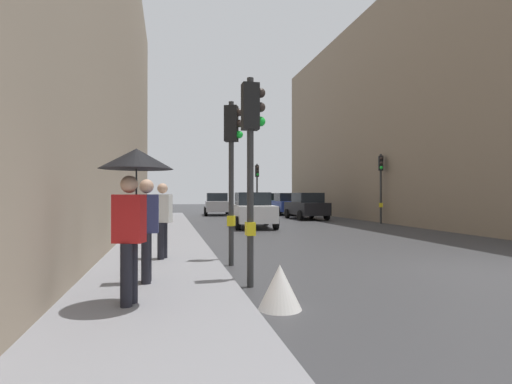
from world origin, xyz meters
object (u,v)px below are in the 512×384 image
Objects in this scene: traffic_light_far_median at (257,180)px; traffic_light_near_left at (252,143)px; pedestrian_with_umbrella at (134,182)px; car_dark_suv at (307,206)px; traffic_light_mid_street at (381,176)px; warning_sign_triangle at (280,287)px; car_green_estate at (269,203)px; car_white_compact at (253,210)px; pedestrian_with_grey_backpack at (144,224)px; pedestrian_with_black_backpack at (161,216)px; car_silver_hatchback at (217,204)px; traffic_light_near_right at (232,152)px; car_blue_van at (286,204)px.

traffic_light_far_median is 1.03× the size of traffic_light_near_left.
car_dark_suv is at bearing 64.25° from pedestrian_with_umbrella.
traffic_light_mid_street is 17.12m from traffic_light_near_left.
traffic_light_mid_street reaches higher than warning_sign_triangle.
car_green_estate is 17.35m from car_white_compact.
car_dark_suv is at bearing 62.69° from pedestrian_with_grey_backpack.
pedestrian_with_black_backpack is 2.57m from pedestrian_with_grey_backpack.
car_silver_hatchback is 22.70m from pedestrian_with_black_backpack.
car_silver_hatchback is (-2.50, 3.56, -1.79)m from traffic_light_far_median.
pedestrian_with_grey_backpack is at bearing -132.00° from traffic_light_mid_street.
traffic_light_near_left is 13.09m from car_white_compact.
pedestrian_with_grey_backpack is at bearing -99.67° from car_silver_hatchback.
traffic_light_mid_street is at bearing 6.97° from car_white_compact.
traffic_light_mid_street is 1.85× the size of pedestrian_with_umbrella.
pedestrian_with_grey_backpack reaches higher than car_white_compact.
pedestrian_with_black_backpack reaches higher than car_green_estate.
car_silver_hatchback is 2.44× the size of pedestrian_with_black_backpack.
traffic_light_near_right is 2.17× the size of pedestrian_with_black_backpack.
warning_sign_triangle is (2.04, -0.10, -1.52)m from pedestrian_with_umbrella.
traffic_light_far_median is 1.81× the size of pedestrian_with_umbrella.
traffic_light_near_left is 30.35m from car_green_estate.
car_white_compact reaches higher than warning_sign_triangle.
traffic_light_near_right is 1.02× the size of traffic_light_near_left.
traffic_light_near_left is 2.48m from pedestrian_with_umbrella.
traffic_light_near_right is 19.77m from traffic_light_far_median.
car_green_estate is 6.94m from car_silver_hatchback.
car_green_estate is 2.42× the size of pedestrian_with_grey_backpack.
traffic_light_mid_street is at bearing -54.72° from traffic_light_far_median.
traffic_light_far_median is at bearing 125.28° from traffic_light_mid_street.
pedestrian_with_grey_backpack is at bearing -109.94° from car_white_compact.
traffic_light_mid_street is 6.08× the size of warning_sign_triangle.
car_green_estate is (-2.57, 15.65, -1.85)m from traffic_light_mid_street.
pedestrian_with_grey_backpack is (-0.24, -2.56, 0.00)m from pedestrian_with_black_backpack.
traffic_light_far_median is 22.44m from pedestrian_with_grey_backpack.
traffic_light_near_left reaches higher than car_green_estate.
car_silver_hatchback is 12.25m from car_white_compact.
car_silver_hatchback is 2.02× the size of pedestrian_with_umbrella.
traffic_light_near_right is 2.25m from pedestrian_with_black_backpack.
car_green_estate is 0.99× the size of car_silver_hatchback.
traffic_light_near_right is 4.36m from warning_sign_triangle.
warning_sign_triangle is (2.00, -1.50, -0.84)m from pedestrian_with_grey_backpack.
car_white_compact is at bearing -114.41° from car_blue_van.
car_silver_hatchback is at bearing 80.73° from pedestrian_with_umbrella.
traffic_light_far_median is 4.71m from car_silver_hatchback.
warning_sign_triangle is at bearing -66.57° from pedestrian_with_black_backpack.
traffic_light_mid_street reaches higher than traffic_light_near_left.
pedestrian_with_grey_backpack reaches higher than warning_sign_triangle.
car_blue_van is at bearing 66.10° from pedestrian_with_black_backpack.
traffic_light_mid_street is at bearing 52.77° from traffic_light_near_left.
traffic_light_mid_street reaches higher than pedestrian_with_grey_backpack.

